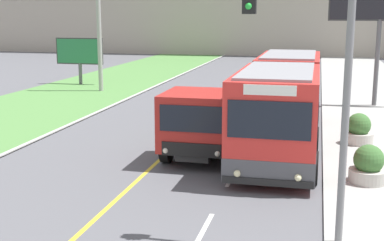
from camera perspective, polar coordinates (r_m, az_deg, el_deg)
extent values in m
cube|color=silver|center=(12.66, 1.09, -11.86)|extent=(0.12, 2.40, 0.01)
cube|color=silver|center=(16.91, 4.40, -5.80)|extent=(0.12, 2.40, 0.01)
cube|color=silver|center=(21.30, 6.33, -2.20)|extent=(0.12, 2.40, 0.01)
cube|color=silver|center=(25.77, 7.59, 0.16)|extent=(0.12, 2.40, 0.01)
cube|color=silver|center=(30.28, 8.47, 1.82)|extent=(0.12, 2.40, 0.01)
cube|color=silver|center=(34.81, 9.13, 3.06)|extent=(0.12, 2.40, 0.01)
cube|color=silver|center=(39.36, 9.63, 4.00)|extent=(0.12, 2.40, 0.01)
cube|color=silver|center=(43.92, 10.03, 4.75)|extent=(0.12, 2.40, 0.01)
cube|color=red|center=(17.63, 9.04, 0.52)|extent=(2.59, 5.87, 2.87)
cube|color=#4C4C51|center=(17.86, 8.93, -2.90)|extent=(2.61, 5.89, 0.70)
cube|color=black|center=(17.55, 9.08, 1.89)|extent=(2.61, 5.40, 1.00)
cube|color=gray|center=(17.41, 9.19, 5.28)|extent=(2.20, 5.29, 0.08)
cube|color=red|center=(24.30, 10.27, 3.47)|extent=(2.59, 5.87, 2.87)
cube|color=#4C4C51|center=(24.47, 10.18, 0.96)|extent=(2.61, 5.89, 0.70)
cube|color=black|center=(24.25, 10.30, 4.48)|extent=(2.61, 5.40, 1.00)
cube|color=gray|center=(24.14, 10.39, 6.93)|extent=(2.20, 5.29, 0.08)
cube|color=#474747|center=(20.96, 9.75, 2.23)|extent=(2.38, 0.90, 2.64)
cube|color=black|center=(14.65, 8.20, 0.03)|extent=(2.28, 0.04, 1.05)
cube|color=black|center=(15.09, 8.01, -6.56)|extent=(2.54, 0.06, 0.20)
sphere|color=#F4EAB2|center=(15.11, 4.83, -5.66)|extent=(0.20, 0.20, 0.20)
sphere|color=#F4EAB2|center=(14.97, 11.25, -6.01)|extent=(0.20, 0.20, 0.20)
cube|color=white|center=(14.51, 8.30, 3.22)|extent=(1.42, 0.04, 0.28)
cylinder|color=black|center=(16.45, 4.18, -4.49)|extent=(0.28, 1.00, 1.00)
cylinder|color=black|center=(16.26, 12.80, -4.94)|extent=(0.28, 1.00, 1.00)
cylinder|color=black|center=(19.83, 5.80, -1.75)|extent=(0.28, 1.00, 1.00)
cylinder|color=black|center=(19.67, 12.92, -2.09)|extent=(0.28, 1.00, 1.00)
cylinder|color=black|center=(25.16, 7.45, 1.04)|extent=(0.28, 1.00, 1.00)
cylinder|color=black|center=(25.04, 13.05, 0.79)|extent=(0.28, 1.00, 1.00)
cube|color=black|center=(20.18, 2.19, -1.62)|extent=(1.08, 6.85, 0.20)
cube|color=#AD231E|center=(17.90, 0.89, 0.08)|extent=(2.41, 2.56, 1.86)
cube|color=black|center=(16.61, -0.07, 0.16)|extent=(2.04, 0.04, 0.84)
cube|color=black|center=(16.82, -0.08, -3.16)|extent=(1.92, 0.06, 0.44)
sphere|color=silver|center=(17.04, -2.85, -3.23)|extent=(0.18, 0.18, 0.18)
sphere|color=silver|center=(16.66, 2.74, -3.56)|extent=(0.18, 0.18, 0.18)
cube|color=#B7931E|center=(21.49, 2.91, -0.38)|extent=(2.29, 4.04, 0.12)
cube|color=#B7931E|center=(21.61, 0.10, 1.04)|extent=(0.12, 4.04, 1.11)
cube|color=#B7931E|center=(21.23, 5.80, 0.79)|extent=(0.12, 4.04, 1.11)
cube|color=#B7931E|center=(19.50, 1.89, -0.11)|extent=(2.29, 0.12, 1.11)
cube|color=#B7931E|center=(23.29, 3.80, 1.78)|extent=(2.29, 0.12, 1.11)
cube|color=#B7931E|center=(19.38, 1.90, 1.85)|extent=(2.29, 0.12, 0.24)
cylinder|color=black|center=(18.14, -2.71, -2.89)|extent=(0.30, 1.04, 1.04)
cylinder|color=black|center=(17.68, 4.21, -3.29)|extent=(0.30, 1.04, 1.04)
cylinder|color=black|center=(21.92, 0.16, -0.36)|extent=(0.30, 1.04, 1.04)
cylinder|color=black|center=(21.54, 5.91, -0.63)|extent=(0.30, 1.04, 1.04)
cube|color=maroon|center=(31.95, 6.53, 3.27)|extent=(1.80, 4.30, 0.61)
cube|color=black|center=(31.97, 6.57, 4.41)|extent=(1.53, 2.37, 0.65)
cylinder|color=black|center=(30.82, 4.73, 2.66)|extent=(0.18, 0.62, 0.62)
cylinder|color=black|center=(30.62, 7.74, 2.54)|extent=(0.18, 0.62, 0.62)
cylinder|color=black|center=(33.34, 5.40, 3.32)|extent=(0.18, 0.62, 0.62)
cylinder|color=black|center=(33.16, 8.18, 3.21)|extent=(0.18, 0.62, 0.62)
cylinder|color=#9E9E99|center=(34.74, -9.95, 11.36)|extent=(0.28, 0.28, 10.09)
cylinder|color=slate|center=(11.54, 16.11, 1.41)|extent=(0.16, 0.16, 6.18)
sphere|color=green|center=(11.33, 6.05, 12.03)|extent=(0.14, 0.14, 0.14)
cylinder|color=#59595B|center=(30.25, 19.10, 5.75)|extent=(0.24, 0.24, 4.65)
cylinder|color=#59595B|center=(38.62, -11.81, 4.91)|extent=(0.24, 0.24, 1.51)
cube|color=#333333|center=(38.48, -11.91, 7.26)|extent=(3.44, 0.20, 1.83)
cube|color=#287547|center=(38.38, -11.98, 7.25)|extent=(3.28, 0.02, 1.67)
cylinder|color=#B7B2A8|center=(16.68, 18.23, -5.63)|extent=(1.11, 1.11, 0.39)
sphere|color=#3D6B33|center=(16.54, 18.34, -3.97)|extent=(0.89, 0.89, 0.89)
cylinder|color=#B7B2A8|center=(21.41, 17.30, -1.80)|extent=(1.12, 1.12, 0.42)
sphere|color=#3D6B33|center=(21.30, 17.38, -0.44)|extent=(0.90, 0.90, 0.90)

